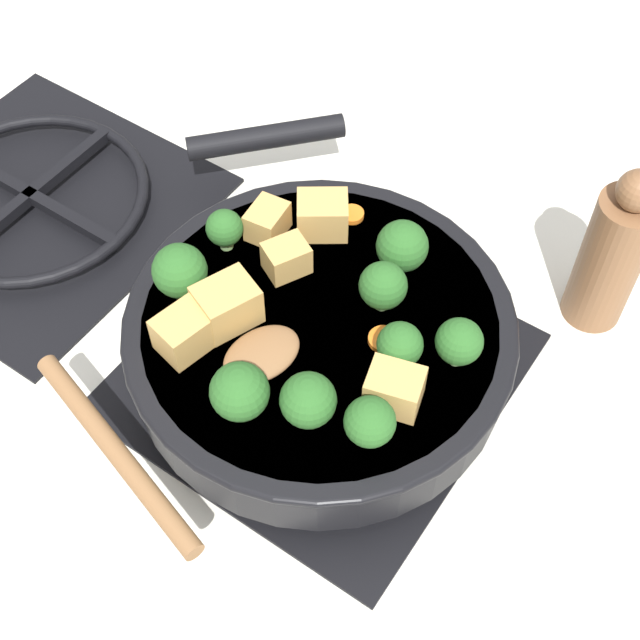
{
  "coord_description": "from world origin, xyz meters",
  "views": [
    {
      "loc": [
        -0.36,
        -0.25,
        0.68
      ],
      "look_at": [
        0.0,
        0.0,
        0.08
      ],
      "focal_mm": 50.0,
      "sensor_mm": 36.0,
      "label": 1
    }
  ],
  "objects": [
    {
      "name": "broccoli_floret_south_cluster",
      "position": [
        0.09,
        -0.03,
        0.11
      ],
      "size": [
        0.04,
        0.04,
        0.05
      ],
      "color": "#709956",
      "rests_on": "skillet_pan"
    },
    {
      "name": "tofu_cube_front_piece",
      "position": [
        0.05,
        0.09,
        0.1
      ],
      "size": [
        0.04,
        0.03,
        0.03
      ],
      "primitive_type": "cube",
      "rotation": [
        0.0,
        0.0,
        3.26
      ],
      "color": "tan",
      "rests_on": "skillet_pan"
    },
    {
      "name": "ground_plane",
      "position": [
        0.0,
        0.0,
        0.0
      ],
      "size": [
        2.4,
        2.4,
        0.0
      ],
      "primitive_type": "plane",
      "color": "silver"
    },
    {
      "name": "skillet_pan",
      "position": [
        0.0,
        0.0,
        0.06
      ],
      "size": [
        0.4,
        0.41,
        0.06
      ],
      "color": "black",
      "rests_on": "front_burner_grate"
    },
    {
      "name": "tofu_cube_center_large",
      "position": [
        -0.08,
        0.08,
        0.1
      ],
      "size": [
        0.05,
        0.04,
        0.04
      ],
      "primitive_type": "cube",
      "rotation": [
        0.0,
        0.0,
        6.07
      ],
      "color": "tan",
      "rests_on": "skillet_pan"
    },
    {
      "name": "carrot_slice_near_center",
      "position": [
        0.11,
        0.04,
        0.08
      ],
      "size": [
        0.02,
        0.02,
        0.01
      ],
      "primitive_type": "cylinder",
      "color": "orange",
      "rests_on": "skillet_pan"
    },
    {
      "name": "pepper_mill",
      "position": [
        0.21,
        -0.17,
        0.08
      ],
      "size": [
        0.06,
        0.06,
        0.18
      ],
      "color": "brown",
      "rests_on": "ground_plane"
    },
    {
      "name": "broccoli_floret_small_inner",
      "position": [
        -0.0,
        -0.08,
        0.11
      ],
      "size": [
        0.04,
        0.04,
        0.04
      ],
      "color": "#709956",
      "rests_on": "skillet_pan"
    },
    {
      "name": "front_burner_grate",
      "position": [
        0.0,
        0.0,
        0.01
      ],
      "size": [
        0.31,
        0.31,
        0.03
      ],
      "color": "black",
      "rests_on": "ground_plane"
    },
    {
      "name": "broccoli_floret_center_top",
      "position": [
        -0.08,
        -0.05,
        0.11
      ],
      "size": [
        0.04,
        0.04,
        0.05
      ],
      "color": "#709956",
      "rests_on": "skillet_pan"
    },
    {
      "name": "tofu_cube_back_piece",
      "position": [
        0.03,
        0.05,
        0.1
      ],
      "size": [
        0.05,
        0.04,
        0.03
      ],
      "primitive_type": "cube",
      "rotation": [
        0.0,
        0.0,
        2.66
      ],
      "color": "tan",
      "rests_on": "skillet_pan"
    },
    {
      "name": "broccoli_floret_mid_floret",
      "position": [
        0.02,
        0.11,
        0.11
      ],
      "size": [
        0.03,
        0.03,
        0.04
      ],
      "color": "#709956",
      "rests_on": "skillet_pan"
    },
    {
      "name": "broccoli_floret_west_rim",
      "position": [
        -0.11,
        -0.0,
        0.11
      ],
      "size": [
        0.05,
        0.05,
        0.05
      ],
      "color": "#709956",
      "rests_on": "skillet_pan"
    },
    {
      "name": "tofu_cube_near_handle",
      "position": [
        -0.03,
        -0.09,
        0.1
      ],
      "size": [
        0.04,
        0.05,
        0.03
      ],
      "primitive_type": "cube",
      "rotation": [
        0.0,
        0.0,
        1.84
      ],
      "color": "tan",
      "rests_on": "skillet_pan"
    },
    {
      "name": "wooden_spoon",
      "position": [
        -0.13,
        0.04,
        0.09
      ],
      "size": [
        0.21,
        0.2,
        0.02
      ],
      "color": "brown",
      "rests_on": "skillet_pan"
    },
    {
      "name": "broccoli_floret_north_edge",
      "position": [
        -0.07,
        -0.09,
        0.11
      ],
      "size": [
        0.04,
        0.04,
        0.05
      ],
      "color": "#709956",
      "rests_on": "skillet_pan"
    },
    {
      "name": "carrot_slice_orange_thin",
      "position": [
        0.01,
        -0.06,
        0.08
      ],
      "size": [
        0.03,
        0.03,
        0.01
      ],
      "primitive_type": "cylinder",
      "color": "orange",
      "rests_on": "skillet_pan"
    },
    {
      "name": "broccoli_floret_east_rim",
      "position": [
        -0.04,
        0.11,
        0.11
      ],
      "size": [
        0.05,
        0.05,
        0.05
      ],
      "color": "#709956",
      "rests_on": "skillet_pan"
    },
    {
      "name": "broccoli_floret_near_spoon",
      "position": [
        0.03,
        -0.11,
        0.11
      ],
      "size": [
        0.04,
        0.04,
        0.05
      ],
      "color": "#709956",
      "rests_on": "skillet_pan"
    },
    {
      "name": "tofu_cube_west_chunk",
      "position": [
        -0.04,
        0.06,
        0.1
      ],
      "size": [
        0.06,
        0.05,
        0.04
      ],
      "primitive_type": "cube",
      "rotation": [
        0.0,
        0.0,
        5.9
      ],
      "color": "tan",
      "rests_on": "skillet_pan"
    },
    {
      "name": "tofu_cube_east_chunk",
      "position": [
        0.09,
        0.06,
        0.1
      ],
      "size": [
        0.05,
        0.06,
        0.04
      ],
      "primitive_type": "cube",
      "rotation": [
        0.0,
        0.0,
        2.18
      ],
      "color": "tan",
      "rests_on": "skillet_pan"
    },
    {
      "name": "broccoli_floret_tall_stem",
      "position": [
        0.04,
        -0.03,
        0.11
      ],
      "size": [
        0.04,
        0.04,
        0.05
      ],
      "color": "#709956",
      "rests_on": "skillet_pan"
    },
    {
      "name": "rear_burner_grate",
      "position": [
        0.0,
        0.36,
        0.01
      ],
      "size": [
        0.31,
        0.31,
        0.03
      ],
      "color": "black",
      "rests_on": "ground_plane"
    }
  ]
}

